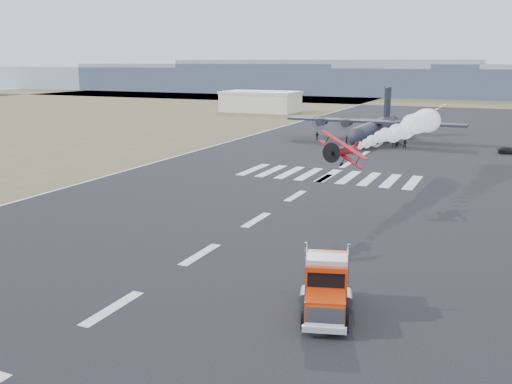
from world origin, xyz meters
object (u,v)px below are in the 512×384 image
Objects in this scene: support_vehicle at (511,150)px; crew_f at (397,143)px; crew_c at (393,143)px; crew_e at (365,140)px; crew_d at (317,136)px; transport_aircraft at (375,127)px; hangar_left at (261,101)px; crew_h at (405,144)px; aerobatic_biplane at (343,151)px; crew_a at (361,139)px; crew_b at (362,138)px; crew_g at (346,140)px; semi_truck at (326,285)px.

support_vehicle is 20.39m from crew_f.
crew_c is 0.87× the size of crew_e.
transport_aircraft is at bearing -160.55° from crew_d.
hangar_left is at bearing 131.67° from crew_f.
crew_h is at bearing -144.37° from crew_c.
crew_a is at bearing 109.02° from aerobatic_biplane.
crew_b is 0.87× the size of crew_d.
crew_a reaches higher than crew_e.
hangar_left reaches higher than crew_c.
crew_h is at bearing 164.71° from crew_d.
aerobatic_biplane reaches higher than crew_f.
crew_c is at bearing -88.27° from crew_b.
transport_aircraft reaches higher than aerobatic_biplane.
crew_d is at bearing -56.78° from hangar_left.
transport_aircraft reaches higher than hangar_left.
hangar_left is 70.46m from crew_d.
hangar_left is 5.33× the size of support_vehicle.
crew_a is at bearing 49.87° from crew_c.
transport_aircraft is at bearing 10.10° from crew_c.
crew_g is at bearing 153.04° from crew_d.
transport_aircraft is 12.01m from crew_h.
transport_aircraft is 20.35× the size of crew_e.
transport_aircraft is 23.74× the size of crew_f.
hangar_left is at bearing 16.86° from crew_c.
support_vehicle is 2.90× the size of crew_b.
crew_f is (-3.82, 53.53, -6.30)m from aerobatic_biplane.
transport_aircraft is at bearing -47.58° from hangar_left.
crew_h is (-2.03, 52.26, -6.18)m from aerobatic_biplane.
hangar_left reaches higher than crew_e.
crew_c reaches higher than support_vehicle.
crew_f is at bearing -48.12° from hangar_left.
crew_h is at bearing 47.29° from crew_e.
crew_b is 0.88× the size of crew_e.
semi_truck reaches higher than crew_h.
support_vehicle is at bearing -39.28° from hangar_left.
aerobatic_biplane reaches higher than crew_g.
hangar_left is at bearing 45.61° from support_vehicle.
support_vehicle is 30.37m from crew_g.
hangar_left reaches higher than crew_g.
crew_a is at bearing -168.15° from crew_e.
crew_h is at bearing 79.75° from semi_truck.
crew_d is at bearing -134.44° from crew_e.
support_vehicle is at bearing -0.42° from crew_f.
aerobatic_biplane reaches higher than crew_a.
crew_b reaches higher than crew_c.
crew_c is at bearing 138.16° from crew_h.
hangar_left is 154.17m from semi_truck.
semi_truck is 83.19m from crew_b.
hangar_left is at bearing -171.33° from crew_e.
crew_g is 11.83m from crew_h.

